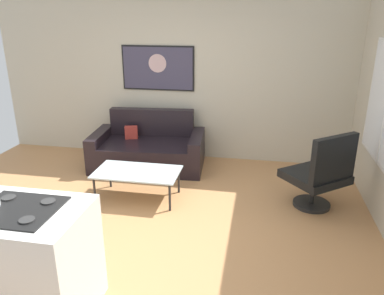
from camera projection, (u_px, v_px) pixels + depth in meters
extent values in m
cube|color=tan|center=(146.00, 232.00, 4.28)|extent=(6.40, 6.40, 0.04)
cube|color=beige|center=(187.00, 73.00, 6.04)|extent=(6.40, 0.05, 2.80)
cube|color=black|center=(148.00, 155.00, 5.95)|extent=(1.43, 1.03, 0.41)
cube|color=black|center=(152.00, 122.00, 6.16)|extent=(1.37, 0.27, 0.44)
cube|color=black|center=(101.00, 149.00, 6.00)|extent=(0.25, 0.93, 0.55)
cube|color=black|center=(197.00, 152.00, 5.85)|extent=(0.25, 0.93, 0.55)
cube|color=#A9332A|center=(131.00, 132.00, 6.03)|extent=(0.22, 0.15, 0.20)
cube|color=silver|center=(137.00, 172.00, 4.89)|extent=(1.09, 0.61, 0.02)
cylinder|color=#232326|center=(95.00, 191.00, 4.80)|extent=(0.03, 0.03, 0.36)
cylinder|color=#232326|center=(170.00, 197.00, 4.63)|extent=(0.03, 0.03, 0.36)
cylinder|color=#232326|center=(110.00, 175.00, 5.27)|extent=(0.03, 0.03, 0.36)
cylinder|color=#232326|center=(179.00, 180.00, 5.10)|extent=(0.03, 0.03, 0.36)
cylinder|color=black|center=(311.00, 204.00, 4.81)|extent=(0.46, 0.46, 0.04)
cylinder|color=black|center=(313.00, 189.00, 4.74)|extent=(0.06, 0.06, 0.37)
cube|color=black|center=(315.00, 176.00, 4.68)|extent=(0.91, 0.91, 0.10)
cube|color=black|center=(334.00, 159.00, 4.36)|extent=(0.56, 0.48, 0.55)
cube|color=black|center=(17.00, 210.00, 2.81)|extent=(0.60, 0.52, 0.01)
cylinder|color=#2D2D2D|center=(27.00, 220.00, 2.65)|extent=(0.11, 0.11, 0.01)
cylinder|color=#2D2D2D|center=(9.00, 198.00, 2.96)|extent=(0.11, 0.11, 0.01)
cylinder|color=#2D2D2D|center=(48.00, 201.00, 2.91)|extent=(0.11, 0.11, 0.01)
cube|color=black|center=(158.00, 68.00, 6.06)|extent=(1.19, 0.01, 0.71)
cube|color=#413D53|center=(158.00, 68.00, 6.05)|extent=(1.14, 0.02, 0.66)
cylinder|color=#CDA7A6|center=(157.00, 63.00, 6.01)|extent=(0.29, 0.01, 0.29)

